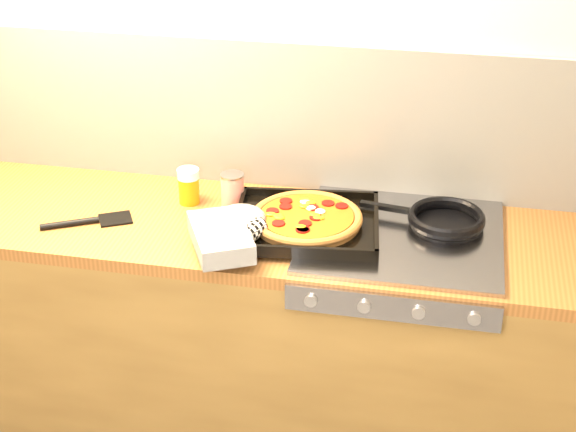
% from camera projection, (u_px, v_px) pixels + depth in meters
% --- Properties ---
extents(room_shell, '(3.20, 3.20, 3.20)m').
position_uv_depth(room_shell, '(277.00, 116.00, 2.89)').
color(room_shell, white).
rests_on(room_shell, ground).
extents(counter_run, '(3.20, 0.62, 0.90)m').
position_uv_depth(counter_run, '(260.00, 341.00, 2.97)').
color(counter_run, olive).
rests_on(counter_run, ground).
extents(stovetop, '(0.60, 0.56, 0.02)m').
position_uv_depth(stovetop, '(402.00, 237.00, 2.67)').
color(stovetop, '#939398').
rests_on(stovetop, counter_run).
extents(pizza_on_tray, '(0.59, 0.55, 0.07)m').
position_uv_depth(pizza_on_tray, '(283.00, 223.00, 2.66)').
color(pizza_on_tray, black).
rests_on(pizza_on_tray, stovetop).
extents(frying_pan, '(0.41, 0.27, 0.04)m').
position_uv_depth(frying_pan, '(445.00, 220.00, 2.70)').
color(frying_pan, black).
rests_on(frying_pan, stovetop).
extents(tomato_can, '(0.09, 0.09, 0.11)m').
position_uv_depth(tomato_can, '(233.00, 189.00, 2.85)').
color(tomato_can, '#AF140E').
rests_on(tomato_can, counter_run).
extents(juice_glass, '(0.08, 0.08, 0.12)m').
position_uv_depth(juice_glass, '(189.00, 186.00, 2.86)').
color(juice_glass, orange).
rests_on(juice_glass, counter_run).
extents(wooden_spoon, '(0.30, 0.04, 0.02)m').
position_uv_depth(wooden_spoon, '(322.00, 202.00, 2.87)').
color(wooden_spoon, '#AE874A').
rests_on(wooden_spoon, counter_run).
extents(black_spatula, '(0.27, 0.18, 0.02)m').
position_uv_depth(black_spatula, '(89.00, 221.00, 2.75)').
color(black_spatula, black).
rests_on(black_spatula, counter_run).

